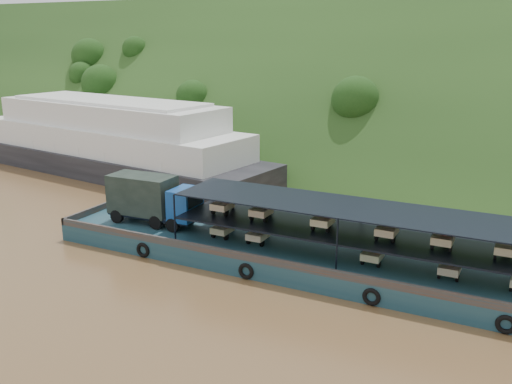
% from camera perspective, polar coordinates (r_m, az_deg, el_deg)
% --- Properties ---
extents(ground, '(160.00, 160.00, 0.00)m').
position_cam_1_polar(ground, '(41.13, 0.59, -5.63)').
color(ground, brown).
rests_on(ground, ground).
extents(hillside, '(140.00, 39.60, 39.60)m').
position_cam_1_polar(hillside, '(73.93, 13.11, 3.50)').
color(hillside, '#1B3413').
rests_on(hillside, ground).
extents(cargo_barge, '(35.00, 7.18, 4.77)m').
position_cam_1_polar(cargo_barge, '(38.27, 2.62, -5.40)').
color(cargo_barge, '#143546').
rests_on(cargo_barge, ground).
extents(passenger_ferry, '(40.72, 15.18, 8.05)m').
position_cam_1_polar(passenger_ferry, '(65.38, -14.28, 5.01)').
color(passenger_ferry, black).
rests_on(passenger_ferry, ground).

